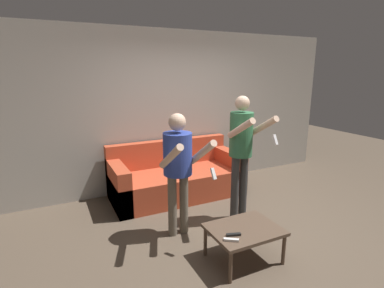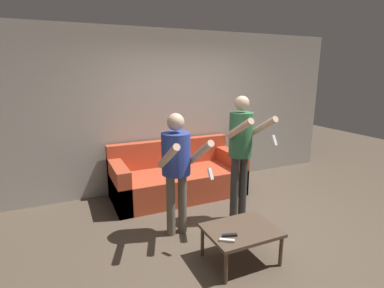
{
  "view_description": "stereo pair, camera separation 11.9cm",
  "coord_description": "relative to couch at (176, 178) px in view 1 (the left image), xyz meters",
  "views": [
    {
      "loc": [
        -2.04,
        -2.85,
        2.03
      ],
      "look_at": [
        -0.22,
        0.88,
        1.01
      ],
      "focal_mm": 28.0,
      "sensor_mm": 36.0,
      "label": 1
    },
    {
      "loc": [
        -1.93,
        -2.9,
        2.03
      ],
      "look_at": [
        -0.22,
        0.88,
        1.01
      ],
      "focal_mm": 28.0,
      "sensor_mm": 36.0,
      "label": 2
    }
  ],
  "objects": [
    {
      "name": "person_standing_right",
      "position": [
        0.46,
        -1.15,
        0.78
      ],
      "size": [
        0.43,
        0.66,
        1.72
      ],
      "color": "#383838",
      "rests_on": "ground_plane"
    },
    {
      "name": "wall_back",
      "position": [
        0.22,
        0.49,
        1.06
      ],
      "size": [
        6.4,
        0.06,
        2.7
      ],
      "color": "#B7B2A8",
      "rests_on": "ground_plane"
    },
    {
      "name": "person_standing_left",
      "position": [
        -0.46,
        -1.16,
        0.68
      ],
      "size": [
        0.47,
        0.75,
        1.55
      ],
      "color": "#6B6051",
      "rests_on": "ground_plane"
    },
    {
      "name": "coffee_table",
      "position": [
        -0.04,
        -1.95,
        0.05
      ],
      "size": [
        0.75,
        0.59,
        0.38
      ],
      "color": "brown",
      "rests_on": "ground_plane"
    },
    {
      "name": "ground_plane",
      "position": [
        0.22,
        -1.47,
        -0.29
      ],
      "size": [
        14.0,
        14.0,
        0.0
      ],
      "primitive_type": "plane",
      "color": "brown"
    },
    {
      "name": "remote_far",
      "position": [
        -0.23,
        -2.03,
        0.1
      ],
      "size": [
        0.15,
        0.08,
        0.02
      ],
      "color": "black",
      "rests_on": "coffee_table"
    },
    {
      "name": "remote_near",
      "position": [
        -0.3,
        -2.1,
        0.1
      ],
      "size": [
        0.14,
        0.11,
        0.02
      ],
      "color": "white",
      "rests_on": "coffee_table"
    },
    {
      "name": "couch",
      "position": [
        0.0,
        0.0,
        0.0
      ],
      "size": [
        2.14,
        0.94,
        0.88
      ],
      "color": "#C64C2D",
      "rests_on": "ground_plane"
    }
  ]
}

